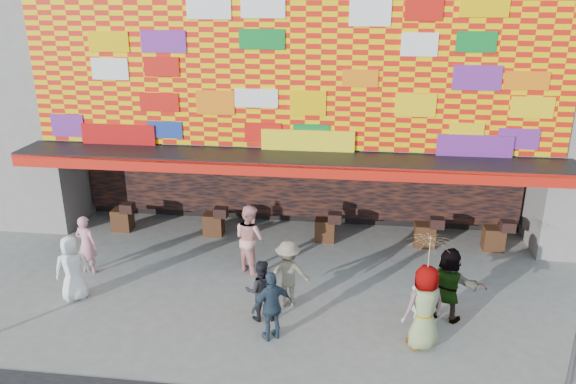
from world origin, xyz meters
name	(u,v)px	position (x,y,z in m)	size (l,w,h in m)	color
ground	(269,320)	(0.00, 0.00, 0.00)	(90.00, 90.00, 0.00)	slate
shop_building	(306,54)	(0.00, 8.18, 5.23)	(15.20, 9.40, 10.00)	gray
ped_a	(72,268)	(-4.97, 0.37, 0.84)	(0.82, 0.53, 1.68)	white
ped_b	(86,245)	(-5.27, 1.73, 0.82)	(0.60, 0.39, 1.65)	pink
ped_c	(260,290)	(-0.21, 0.05, 0.75)	(0.73, 0.57, 1.49)	black
ped_d	(288,273)	(0.35, 0.77, 0.84)	(1.08, 0.62, 1.68)	#7E735C
ped_e	(272,306)	(0.18, -0.71, 0.82)	(0.96, 0.40, 1.63)	#2B3C4C
ped_f	(448,284)	(4.09, 0.61, 0.90)	(1.67, 0.53, 1.80)	gray
ped_g	(424,307)	(3.44, -0.58, 0.96)	(0.94, 0.61, 1.92)	gray
ped_h	(424,298)	(3.51, 0.05, 0.81)	(0.59, 0.39, 1.63)	silver
ped_i	(250,238)	(-0.90, 2.40, 0.96)	(0.93, 0.73, 1.92)	pink
parasol	(429,256)	(3.44, -0.58, 2.16)	(1.16, 1.18, 1.87)	#F5E19A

